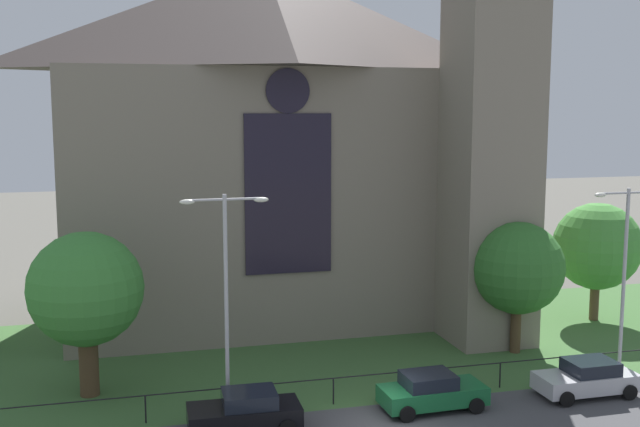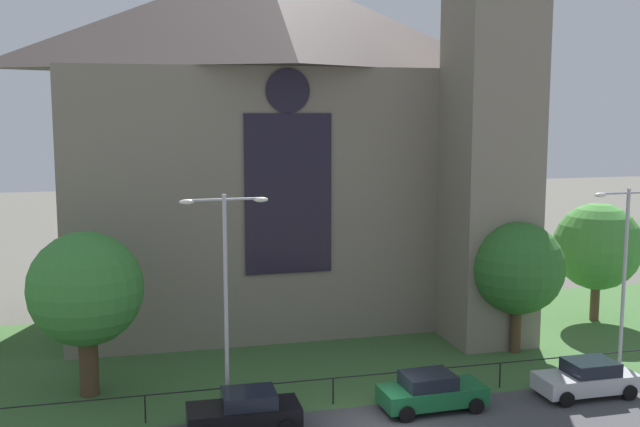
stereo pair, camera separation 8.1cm
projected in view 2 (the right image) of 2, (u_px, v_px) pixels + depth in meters
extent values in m
plane|color=#56544C|center=(321.00, 347.00, 38.86)|extent=(160.00, 160.00, 0.00)
cube|color=#3D6633|center=(332.00, 359.00, 36.94)|extent=(120.00, 20.00, 0.01)
cube|color=gray|center=(266.00, 195.00, 44.20)|extent=(22.00, 12.00, 14.00)
pyramid|color=#594C47|center=(264.00, 17.00, 42.83)|extent=(22.00, 12.00, 6.00)
cube|color=black|center=(288.00, 194.00, 38.30)|extent=(4.40, 0.16, 8.00)
cylinder|color=black|center=(288.00, 91.00, 37.61)|extent=(2.20, 0.15, 2.20)
cube|color=gray|center=(490.00, 167.00, 38.75)|extent=(4.00, 4.00, 18.00)
cylinder|color=black|center=(333.00, 378.00, 31.15)|extent=(29.84, 0.05, 0.05)
cylinder|color=black|center=(145.00, 409.00, 29.37)|extent=(0.07, 0.07, 1.10)
cylinder|color=black|center=(333.00, 391.00, 31.23)|extent=(0.06, 0.07, 1.10)
cylinder|color=black|center=(500.00, 375.00, 33.09)|extent=(0.06, 0.07, 1.10)
cylinder|color=brown|center=(595.00, 299.00, 43.59)|extent=(0.51, 0.51, 2.42)
sphere|color=#428C38|center=(598.00, 246.00, 43.17)|extent=(4.89, 4.89, 4.89)
cylinder|color=#4C3823|center=(89.00, 363.00, 32.13)|extent=(0.80, 0.80, 2.79)
sphere|color=#387F33|center=(86.00, 289.00, 31.70)|extent=(4.76, 4.76, 4.76)
cylinder|color=#4C3823|center=(516.00, 327.00, 37.79)|extent=(0.51, 0.51, 2.56)
sphere|color=#2D6B28|center=(518.00, 268.00, 37.38)|extent=(4.52, 4.52, 4.52)
cylinder|color=#B2B2B7|center=(226.00, 307.00, 29.54)|extent=(0.16, 0.16, 8.75)
cylinder|color=#B2B2B7|center=(206.00, 200.00, 28.79)|extent=(1.40, 0.10, 0.10)
cylinder|color=#B2B2B7|center=(243.00, 199.00, 29.14)|extent=(1.40, 0.10, 0.10)
ellipsoid|color=white|center=(187.00, 202.00, 28.62)|extent=(0.57, 0.26, 0.20)
ellipsoid|color=white|center=(261.00, 200.00, 29.32)|extent=(0.57, 0.26, 0.20)
cylinder|color=#B2B2B7|center=(624.00, 284.00, 33.94)|extent=(0.16, 0.16, 8.51)
cylinder|color=#B2B2B7|center=(615.00, 193.00, 33.21)|extent=(1.40, 0.10, 0.10)
ellipsoid|color=white|center=(601.00, 195.00, 33.04)|extent=(0.57, 0.26, 0.20)
cube|color=black|center=(244.00, 415.00, 28.70)|extent=(4.26, 1.94, 0.70)
cube|color=black|center=(249.00, 398.00, 28.66)|extent=(2.05, 1.67, 0.55)
cylinder|color=black|center=(203.00, 416.00, 29.30)|extent=(0.65, 0.24, 0.64)
cylinder|color=black|center=(279.00, 409.00, 29.93)|extent=(0.65, 0.24, 0.64)
cube|color=#196033|center=(432.00, 395.00, 30.70)|extent=(4.25, 1.92, 0.70)
cube|color=black|center=(428.00, 380.00, 30.56)|extent=(2.05, 1.66, 0.55)
cylinder|color=black|center=(455.00, 390.00, 32.00)|extent=(0.65, 0.24, 0.64)
cylinder|color=black|center=(476.00, 406.00, 30.29)|extent=(0.65, 0.24, 0.64)
cylinder|color=black|center=(390.00, 397.00, 31.19)|extent=(0.65, 0.24, 0.64)
cylinder|color=black|center=(407.00, 414.00, 29.48)|extent=(0.65, 0.24, 0.64)
cube|color=#B7B7BC|center=(586.00, 382.00, 32.17)|extent=(4.21, 1.81, 0.70)
cube|color=black|center=(591.00, 367.00, 32.13)|extent=(2.01, 1.61, 0.55)
cylinder|color=black|center=(566.00, 399.00, 30.98)|extent=(0.64, 0.22, 0.64)
cylinder|color=black|center=(543.00, 384.00, 32.70)|extent=(0.64, 0.22, 0.64)
cylinder|color=black|center=(629.00, 392.00, 31.72)|extent=(0.64, 0.22, 0.64)
cylinder|color=black|center=(603.00, 378.00, 33.44)|extent=(0.64, 0.22, 0.64)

